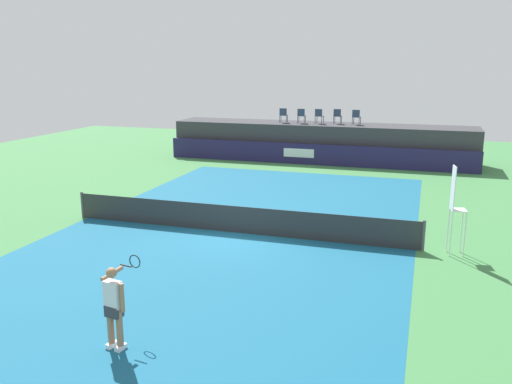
{
  "coord_description": "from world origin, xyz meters",
  "views": [
    {
      "loc": [
        6.06,
        -16.73,
        5.71
      ],
      "look_at": [
        0.08,
        2.0,
        1.0
      ],
      "focal_mm": 37.64,
      "sensor_mm": 36.0,
      "label": 1
    }
  ],
  "objects": [
    {
      "name": "spectator_chair_far_right",
      "position": [
        2.05,
        15.29,
        2.69
      ],
      "size": [
        0.47,
        0.47,
        0.89
      ],
      "color": "#2D3D56",
      "rests_on": "spectator_platform"
    },
    {
      "name": "spectator_chair_left",
      "position": [
        -1.2,
        15.04,
        2.69
      ],
      "size": [
        0.45,
        0.45,
        0.89
      ],
      "color": "#2D3D56",
      "rests_on": "spectator_platform"
    },
    {
      "name": "spectator_chair_center",
      "position": [
        -0.16,
        15.21,
        2.69
      ],
      "size": [
        0.47,
        0.47,
        0.89
      ],
      "color": "#2D3D56",
      "rests_on": "spectator_platform"
    },
    {
      "name": "net_post_far",
      "position": [
        6.2,
        0.0,
        0.5
      ],
      "size": [
        0.1,
        0.1,
        1.0
      ],
      "primitive_type": "cylinder",
      "color": "#4C4C51",
      "rests_on": "ground"
    },
    {
      "name": "tennis_net",
      "position": [
        0.0,
        0.0,
        0.47
      ],
      "size": [
        12.4,
        0.02,
        0.95
      ],
      "primitive_type": "cube",
      "color": "#2D2D2D",
      "rests_on": "ground"
    },
    {
      "name": "umpire_chair",
      "position": [
        7.04,
        -0.02,
        1.59
      ],
      "size": [
        0.52,
        0.52,
        2.76
      ],
      "color": "white",
      "rests_on": "ground"
    },
    {
      "name": "ground_plane",
      "position": [
        0.0,
        3.0,
        0.0
      ],
      "size": [
        48.0,
        48.0,
        0.0
      ],
      "primitive_type": "plane",
      "color": "#3D7A42"
    },
    {
      "name": "net_post_near",
      "position": [
        -6.2,
        0.0,
        0.5
      ],
      "size": [
        0.1,
        0.1,
        1.0
      ],
      "primitive_type": "cylinder",
      "color": "#4C4C51",
      "rests_on": "ground"
    },
    {
      "name": "spectator_chair_far_left",
      "position": [
        -2.32,
        15.05,
        2.69
      ],
      "size": [
        0.47,
        0.47,
        0.89
      ],
      "color": "#2D3D56",
      "rests_on": "spectator_platform"
    },
    {
      "name": "tennis_ball",
      "position": [
        -0.55,
        -6.86,
        0.04
      ],
      "size": [
        0.07,
        0.07,
        0.07
      ],
      "primitive_type": "sphere",
      "color": "#D8EA33",
      "rests_on": "court_inner"
    },
    {
      "name": "spectator_chair_right",
      "position": [
        0.91,
        15.48,
        2.69
      ],
      "size": [
        0.45,
        0.45,
        0.89
      ],
      "color": "#2D3D56",
      "rests_on": "spectator_platform"
    },
    {
      "name": "spectator_platform",
      "position": [
        0.0,
        15.3,
        1.1
      ],
      "size": [
        18.0,
        2.8,
        2.2
      ],
      "primitive_type": "cube",
      "color": "#38383D",
      "rests_on": "ground"
    },
    {
      "name": "sponsor_wall",
      "position": [
        -0.0,
        13.5,
        0.6
      ],
      "size": [
        18.0,
        0.22,
        1.2
      ],
      "color": "#231E4C",
      "rests_on": "ground"
    },
    {
      "name": "tennis_player",
      "position": [
        0.28,
        -8.06,
        0.96
      ],
      "size": [
        0.57,
        1.2,
        1.77
      ],
      "color": "white",
      "rests_on": "court_inner"
    },
    {
      "name": "court_inner",
      "position": [
        0.0,
        0.0,
        0.0
      ],
      "size": [
        12.0,
        22.0,
        0.0
      ],
      "primitive_type": "cube",
      "color": "#16597A",
      "rests_on": "ground"
    }
  ]
}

